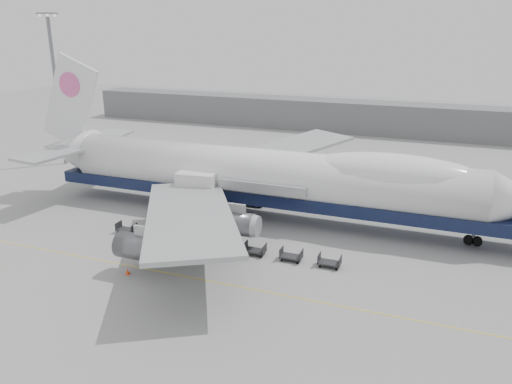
% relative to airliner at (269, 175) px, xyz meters
% --- Properties ---
extents(ground, '(260.00, 260.00, 0.00)m').
position_rel_airliner_xyz_m(ground, '(-0.64, -12.00, -5.62)').
color(ground, gray).
rests_on(ground, ground).
extents(apron_line, '(60.00, 0.15, 0.01)m').
position_rel_airliner_xyz_m(apron_line, '(-0.64, -18.00, -5.62)').
color(apron_line, gold).
rests_on(apron_line, ground).
extents(hangar, '(110.00, 8.00, 7.00)m').
position_rel_airliner_xyz_m(hangar, '(-10.64, 58.00, -2.12)').
color(hangar, slate).
rests_on(hangar, ground).
extents(floodlight_mast, '(2.40, 2.40, 25.43)m').
position_rel_airliner_xyz_m(floodlight_mast, '(-42.64, 12.00, 8.64)').
color(floodlight_mast, slate).
rests_on(floodlight_mast, ground).
extents(airliner, '(67.00, 55.30, 19.98)m').
position_rel_airliner_xyz_m(airliner, '(0.00, 0.00, 0.00)').
color(airliner, white).
rests_on(airliner, ground).
extents(catering_truck, '(5.57, 4.14, 6.17)m').
position_rel_airliner_xyz_m(catering_truck, '(-8.19, -3.65, -2.17)').
color(catering_truck, '#1A204F').
rests_on(catering_truck, ground).
extents(traffic_cone, '(0.43, 0.43, 0.63)m').
position_rel_airliner_xyz_m(traffic_cone, '(-7.96, -19.59, -5.33)').
color(traffic_cone, '#FF420D').
rests_on(traffic_cone, ground).
extents(dolly_0, '(2.30, 1.35, 1.30)m').
position_rel_airliner_xyz_m(dolly_0, '(-14.01, -10.92, -5.09)').
color(dolly_0, '#2D2D30').
rests_on(dolly_0, ground).
extents(dolly_1, '(2.30, 1.35, 1.30)m').
position_rel_airliner_xyz_m(dolly_1, '(-9.93, -10.92, -5.09)').
color(dolly_1, '#2D2D30').
rests_on(dolly_1, ground).
extents(dolly_2, '(2.30, 1.35, 1.30)m').
position_rel_airliner_xyz_m(dolly_2, '(-5.85, -10.92, -5.09)').
color(dolly_2, '#2D2D30').
rests_on(dolly_2, ground).
extents(dolly_3, '(2.30, 1.35, 1.30)m').
position_rel_airliner_xyz_m(dolly_3, '(-1.78, -10.92, -5.09)').
color(dolly_3, '#2D2D30').
rests_on(dolly_3, ground).
extents(dolly_4, '(2.30, 1.35, 1.30)m').
position_rel_airliner_xyz_m(dolly_4, '(2.30, -10.92, -5.09)').
color(dolly_4, '#2D2D30').
rests_on(dolly_4, ground).
extents(dolly_5, '(2.30, 1.35, 1.30)m').
position_rel_airliner_xyz_m(dolly_5, '(6.38, -10.92, -5.09)').
color(dolly_5, '#2D2D30').
rests_on(dolly_5, ground).
extents(dolly_6, '(2.30, 1.35, 1.30)m').
position_rel_airliner_xyz_m(dolly_6, '(10.46, -10.92, -5.09)').
color(dolly_6, '#2D2D30').
rests_on(dolly_6, ground).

